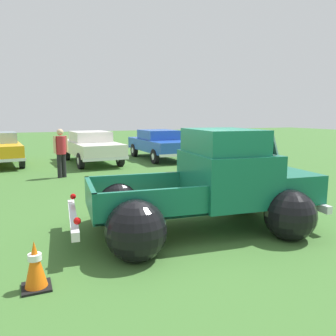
% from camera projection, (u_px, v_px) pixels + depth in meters
% --- Properties ---
extents(ground_plane, '(80.00, 80.00, 0.00)m').
position_uv_depth(ground_plane, '(195.00, 230.00, 6.46)').
color(ground_plane, '#3D6B2D').
extents(vintage_pickup_truck, '(4.78, 3.12, 1.96)m').
position_uv_depth(vintage_pickup_truck, '(214.00, 190.00, 6.46)').
color(vintage_pickup_truck, black).
rests_on(vintage_pickup_truck, ground).
extents(show_car_1, '(2.14, 4.79, 1.43)m').
position_uv_depth(show_car_1, '(91.00, 146.00, 15.35)').
color(show_car_1, black).
rests_on(show_car_1, ground).
extents(show_car_2, '(1.92, 4.66, 1.43)m').
position_uv_depth(show_car_2, '(159.00, 143.00, 16.76)').
color(show_car_2, black).
rests_on(show_car_2, ground).
extents(spectator_0, '(0.53, 0.44, 1.70)m').
position_uv_depth(spectator_0, '(61.00, 150.00, 11.73)').
color(spectator_0, black).
rests_on(spectator_0, ground).
extents(lane_cone_0, '(0.36, 0.36, 0.63)m').
position_uv_depth(lane_cone_0, '(35.00, 265.00, 4.25)').
color(lane_cone_0, black).
rests_on(lane_cone_0, ground).
extents(lane_cone_1, '(0.36, 0.36, 0.63)m').
position_uv_depth(lane_cone_1, '(285.00, 196.00, 7.90)').
color(lane_cone_1, black).
rests_on(lane_cone_1, ground).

